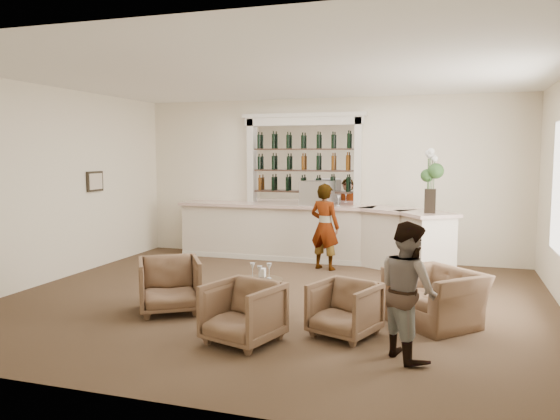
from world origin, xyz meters
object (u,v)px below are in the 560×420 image
Objects in this scene: cocktail_table at (260,297)px; armchair_right at (345,309)px; sommelier at (325,227)px; flower_vase at (431,177)px; bar_counter at (313,233)px; armchair_center at (243,313)px; armchair_left at (169,285)px; espresso_machine at (317,193)px; guest at (408,290)px; armchair_far at (435,297)px.

cocktail_table is 0.86× the size of armchair_right.
flower_vase is (1.89, -0.05, 0.96)m from sommelier.
flower_vase reaches higher than sommelier.
armchair_right is (1.24, -0.47, 0.08)m from cocktail_table.
armchair_center is (0.39, -4.85, -0.22)m from bar_counter.
sommelier is (0.38, -0.65, 0.24)m from bar_counter.
armchair_center is 1.08× the size of armchair_right.
sommelier reaches higher than armchair_left.
espresso_machine is (-0.16, 3.81, 1.13)m from cocktail_table.
armchair_left is (-3.25, 0.73, -0.36)m from guest.
armchair_right is at bearing 123.89° from sommelier.
sommelier is at bearing -12.60° from guest.
sommelier is 1.51× the size of armchair_far.
espresso_machine reaches higher than armchair_right.
sommelier is 4.48m from guest.
sommelier is at bearing 87.12° from cocktail_table.
espresso_machine reaches higher than guest.
sommelier reaches higher than armchair_far.
guest is (2.23, -4.73, 0.16)m from bar_counter.
espresso_machine is at bearing 92.38° from cocktail_table.
sommelier reaches higher than guest.
armchair_left reaches higher than armchair_far.
bar_counter is 4.51m from armchair_right.
flower_vase is (2.05, 3.09, 1.52)m from cocktail_table.
armchair_center is 2.51m from armchair_far.
armchair_left is 1.65m from armchair_center.
cocktail_table is 0.58× the size of armchair_far.
sommelier reaches higher than armchair_right.
armchair_left is at bearing -165.57° from armchair_right.
guest is at bearing 20.74° from armchair_center.
cocktail_table is 1.28m from armchair_left.
guest is 1.88m from armchair_center.
flower_vase reaches higher than armchair_far.
sommelier is at bearing -59.44° from bar_counter.
sommelier reaches higher than cocktail_table.
guest reaches higher than armchair_far.
bar_counter reaches higher than armchair_far.
guest is at bearing -64.80° from bar_counter.
bar_counter reaches higher than cocktail_table.
armchair_left is 1.50× the size of espresso_machine.
sommelier is 3.53m from armchair_far.
armchair_right is 4.62m from espresso_machine.
armchair_left is 0.75× the size of flower_vase.
bar_counter is 0.79m from sommelier.
armchair_center is 1.22m from armchair_right.
bar_counter is at bearing 42.92° from armchair_left.
guest reaches higher than armchair_center.
cocktail_table is 0.56× the size of flower_vase.
sommelier is at bearing -47.91° from espresso_machine.
armchair_center is 4.98m from espresso_machine.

